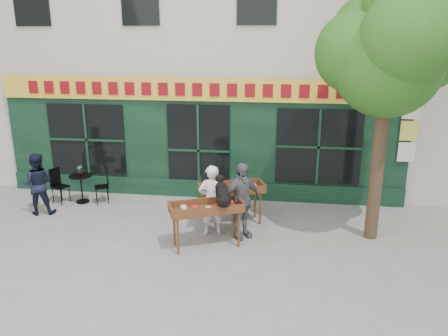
{
  "coord_description": "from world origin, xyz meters",
  "views": [
    {
      "loc": [
        2.31,
        -9.03,
        4.24
      ],
      "look_at": [
        0.96,
        0.5,
        1.42
      ],
      "focal_mm": 35.0,
      "sensor_mm": 36.0,
      "label": 1
    }
  ],
  "objects": [
    {
      "name": "building",
      "position": [
        0.0,
        5.97,
        4.97
      ],
      "size": [
        14.0,
        7.26,
        10.0
      ],
      "color": "beige",
      "rests_on": "ground"
    },
    {
      "name": "bistro_chair_left",
      "position": [
        -3.7,
        1.39,
        0.56
      ],
      "size": [
        0.46,
        0.46,
        0.95
      ],
      "rotation": [
        0.0,
        0.0,
        1.25
      ],
      "color": "black",
      "rests_on": "ground"
    },
    {
      "name": "potted_plant",
      "position": [
        -3.07,
        1.47,
        0.9
      ],
      "size": [
        0.15,
        0.11,
        0.28
      ],
      "primitive_type": "imported",
      "rotation": [
        0.0,
        0.0,
        -0.06
      ],
      "color": "gray",
      "rests_on": "bistro_table"
    },
    {
      "name": "woman",
      "position": [
        0.75,
        -0.01,
        0.81
      ],
      "size": [
        0.69,
        0.59,
        1.61
      ],
      "primitive_type": "imported",
      "rotation": [
        0.0,
        0.0,
        3.56
      ],
      "color": "silver",
      "rests_on": "ground"
    },
    {
      "name": "man_left",
      "position": [
        -3.77,
        0.57,
        0.79
      ],
      "size": [
        0.9,
        0.79,
        1.58
      ],
      "primitive_type": "imported",
      "rotation": [
        0.0,
        0.0,
        3.43
      ],
      "color": "black",
      "rests_on": "ground"
    },
    {
      "name": "ground",
      "position": [
        0.0,
        0.0,
        0.0
      ],
      "size": [
        80.0,
        80.0,
        0.0
      ],
      "primitive_type": "plane",
      "color": "slate",
      "rests_on": "ground"
    },
    {
      "name": "book_cart_center",
      "position": [
        0.75,
        -0.66,
        0.82
      ],
      "size": [
        1.62,
        1.17,
        0.99
      ],
      "rotation": [
        0.0,
        0.0,
        0.41
      ],
      "color": "brown",
      "rests_on": "ground"
    },
    {
      "name": "bistro_table",
      "position": [
        -3.07,
        1.47,
        0.54
      ],
      "size": [
        0.6,
        0.6,
        0.76
      ],
      "color": "black",
      "rests_on": "ground"
    },
    {
      "name": "bistro_chair_right",
      "position": [
        -2.44,
        1.56,
        0.56
      ],
      "size": [
        0.49,
        0.49,
        0.95
      ],
      "rotation": [
        0.0,
        0.0,
        -1.11
      ],
      "color": "black",
      "rests_on": "ground"
    },
    {
      "name": "man_right",
      "position": [
        1.42,
        -0.11,
        0.86
      ],
      "size": [
        1.04,
        0.98,
        1.73
      ],
      "primitive_type": "imported",
      "rotation": [
        0.0,
        0.0,
        0.71
      ],
      "color": "#55555A",
      "rests_on": "ground"
    },
    {
      "name": "dog",
      "position": [
        1.1,
        -0.71,
        1.29
      ],
      "size": [
        0.55,
        0.69,
        0.6
      ],
      "primitive_type": null,
      "rotation": [
        0.0,
        0.0,
        0.41
      ],
      "color": "black",
      "rests_on": "book_cart_center"
    },
    {
      "name": "book_cart_right",
      "position": [
        1.12,
        0.64,
        0.82
      ],
      "size": [
        1.62,
        1.11,
        0.99
      ],
      "rotation": [
        0.0,
        0.0,
        0.36
      ],
      "color": "brown",
      "rests_on": "ground"
    },
    {
      "name": "chalkboard",
      "position": [
        0.29,
        2.19,
        0.4
      ],
      "size": [
        0.59,
        0.31,
        0.79
      ],
      "rotation": [
        0.0,
        0.0,
        -0.23
      ],
      "color": "black",
      "rests_on": "ground"
    },
    {
      "name": "street_tree",
      "position": [
        4.34,
        0.36,
        4.11
      ],
      "size": [
        3.05,
        2.9,
        5.6
      ],
      "color": "#382619",
      "rests_on": "ground"
    }
  ]
}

